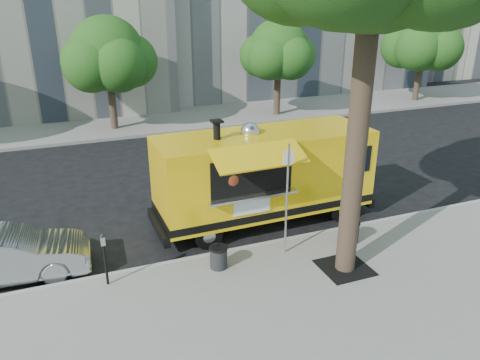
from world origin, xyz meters
The scene contains 14 objects.
ground centered at (0.00, 0.00, 0.00)m, with size 120.00×120.00×0.00m, color black.
sidewalk centered at (0.00, -4.00, 0.07)m, with size 60.00×6.00×0.15m, color gray.
curb centered at (0.00, -0.93, 0.07)m, with size 60.00×0.14×0.16m, color #999993.
far_sidewalk centered at (0.00, 13.50, 0.07)m, with size 60.00×5.00×0.15m, color gray.
tree_well centered at (2.60, -2.80, 0.15)m, with size 1.20×1.20×0.02m, color black.
far_tree_b centered at (-1.00, 12.70, 3.83)m, with size 3.60×3.60×5.50m.
far_tree_c centered at (8.00, 12.40, 3.72)m, with size 3.24×3.24×5.21m.
far_tree_d centered at (18.00, 12.60, 3.89)m, with size 3.78×3.78×5.64m.
sign_post centered at (1.55, -1.55, 1.85)m, with size 0.28×0.06×3.00m.
parking_meter centered at (-3.00, -1.35, 0.98)m, with size 0.11×0.11×1.33m.
food_truck centered at (1.87, 0.57, 1.56)m, with size 6.75×3.18×3.31m.
sedan centered at (-5.23, 0.00, 0.65)m, with size 1.37×3.92×1.29m, color #9E9FA5.
trash_bin_left centered at (3.47, -1.71, 0.47)m, with size 0.51×0.51×0.61m.
trash_bin_right centered at (-0.32, -1.62, 0.45)m, with size 0.47×0.47×0.56m.
Camera 1 is at (-3.51, -11.20, 6.52)m, focal length 35.00 mm.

